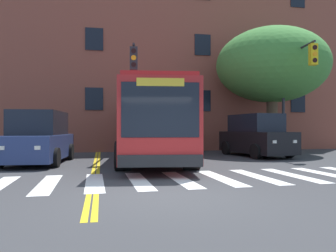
# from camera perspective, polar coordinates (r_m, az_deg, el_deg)

# --- Properties ---
(ground_plane) EXTENTS (120.00, 120.00, 0.00)m
(ground_plane) POSITION_cam_1_polar(r_m,az_deg,el_deg) (7.53, -0.60, -11.90)
(ground_plane) COLOR #38383A
(crosswalk) EXTENTS (12.90, 3.55, 0.01)m
(crosswalk) POSITION_cam_1_polar(r_m,az_deg,el_deg) (9.74, 2.21, -9.23)
(crosswalk) COLOR white
(crosswalk) RESTS_ON ground
(lane_line_yellow_inner) EXTENTS (0.12, 36.00, 0.01)m
(lane_line_yellow_inner) POSITION_cam_1_polar(r_m,az_deg,el_deg) (23.40, -12.21, -4.05)
(lane_line_yellow_inner) COLOR gold
(lane_line_yellow_inner) RESTS_ON ground
(lane_line_yellow_outer) EXTENTS (0.12, 36.00, 0.01)m
(lane_line_yellow_outer) POSITION_cam_1_polar(r_m,az_deg,el_deg) (23.40, -11.81, -4.05)
(lane_line_yellow_outer) COLOR gold
(lane_line_yellow_outer) RESTS_ON ground
(city_bus) EXTENTS (3.99, 11.39, 3.23)m
(city_bus) POSITION_cam_1_polar(r_m,az_deg,el_deg) (15.13, -2.40, 0.50)
(city_bus) COLOR #B22323
(city_bus) RESTS_ON ground
(car_navy_near_lane) EXTENTS (2.60, 5.15, 2.23)m
(car_navy_near_lane) POSITION_cam_1_polar(r_m,az_deg,el_deg) (15.00, -21.49, -2.08)
(car_navy_near_lane) COLOR navy
(car_navy_near_lane) RESTS_ON ground
(car_black_far_lane) EXTENTS (2.59, 4.95, 2.25)m
(car_black_far_lane) POSITION_cam_1_polar(r_m,az_deg,el_deg) (18.14, 14.99, -1.76)
(car_black_far_lane) COLOR black
(car_black_far_lane) RESTS_ON ground
(car_tan_behind_bus) EXTENTS (2.66, 5.37, 2.12)m
(car_tan_behind_bus) POSITION_cam_1_polar(r_m,az_deg,el_deg) (24.38, -4.65, -1.53)
(car_tan_behind_bus) COLOR tan
(car_tan_behind_bus) RESTS_ON ground
(traffic_light_near_corner) EXTENTS (0.65, 3.48, 6.00)m
(traffic_light_near_corner) POSITION_cam_1_polar(r_m,az_deg,el_deg) (18.67, 21.14, 7.41)
(traffic_light_near_corner) COLOR #28282D
(traffic_light_near_corner) RESTS_ON ground
(traffic_light_overhead) EXTENTS (0.74, 4.19, 5.55)m
(traffic_light_overhead) POSITION_cam_1_polar(r_m,az_deg,el_deg) (16.80, -5.82, 7.46)
(traffic_light_overhead) COLOR #28282D
(traffic_light_overhead) RESTS_ON ground
(street_tree_curbside_large) EXTENTS (7.57, 7.37, 7.50)m
(street_tree_curbside_large) POSITION_cam_1_polar(r_m,az_deg,el_deg) (20.95, 17.65, 9.96)
(street_tree_curbside_large) COLOR brown
(street_tree_curbside_large) RESTS_ON ground
(building_facade) EXTENTS (35.36, 8.19, 13.35)m
(building_facade) POSITION_cam_1_polar(r_m,az_deg,el_deg) (25.48, -12.54, 11.36)
(building_facade) COLOR brown
(building_facade) RESTS_ON ground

